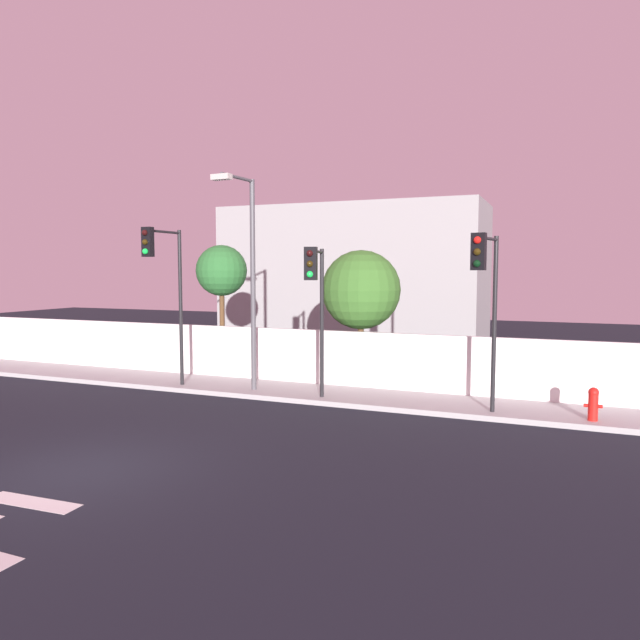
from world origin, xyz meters
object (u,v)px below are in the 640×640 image
Objects in this scene: street_lamp_curbside at (249,267)px; fire_hydrant at (593,403)px; traffic_light_right at (486,284)px; roadside_tree_leftmost at (221,272)px; roadside_tree_midleft at (361,290)px; traffic_light_left at (164,273)px; traffic_light_center at (316,289)px.

street_lamp_curbside reaches higher than fire_hydrant.
traffic_light_right reaches higher than fire_hydrant.
roadside_tree_leftmost is (-12.69, 2.98, 3.29)m from fire_hydrant.
street_lamp_curbside is at bearing 173.74° from traffic_light_right.
traffic_light_right is 7.32m from street_lamp_curbside.
fire_hydrant is at bearing -13.21° from roadside_tree_leftmost.
roadside_tree_midleft is (2.68, 2.99, -0.78)m from street_lamp_curbside.
street_lamp_curbside reaches higher than roadside_tree_midleft.
fire_hydrant is (12.48, 0.76, -3.26)m from traffic_light_left.
traffic_light_right is (4.67, -0.02, 0.19)m from traffic_light_center.
street_lamp_curbside is at bearing 163.26° from traffic_light_center.
roadside_tree_midleft is (-7.18, 2.98, 2.67)m from fire_hydrant.
traffic_light_right is at bearing -6.26° from street_lamp_curbside.
street_lamp_curbside is 1.43× the size of roadside_tree_midleft.
fire_hydrant is 13.45m from roadside_tree_leftmost.
fire_hydrant is at bearing 17.28° from traffic_light_right.
traffic_light_left is 5.24m from traffic_light_center.
traffic_light_center is 0.96× the size of roadside_tree_midleft.
traffic_light_center is 4.67m from traffic_light_right.
roadside_tree_midleft is at bearing 0.00° from roadside_tree_leftmost.
traffic_light_center is 2.79m from street_lamp_curbside.
traffic_light_right is 0.71× the size of street_lamp_curbside.
roadside_tree_leftmost is at bearing 145.21° from traffic_light_center.
street_lamp_curbside is 4.12m from roadside_tree_leftmost.
roadside_tree_leftmost is (-5.43, 3.77, 0.49)m from traffic_light_center.
street_lamp_curbside is at bearing 15.94° from traffic_light_left.
street_lamp_curbside is (-2.60, 0.78, 0.65)m from traffic_light_center.
traffic_light_left is at bearing -164.06° from street_lamp_curbside.
roadside_tree_leftmost is 5.55m from roadside_tree_midleft.
traffic_light_left is at bearing 179.73° from traffic_light_right.
roadside_tree_midleft is at bearing 35.19° from traffic_light_left.
roadside_tree_leftmost is at bearing 159.44° from traffic_light_right.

